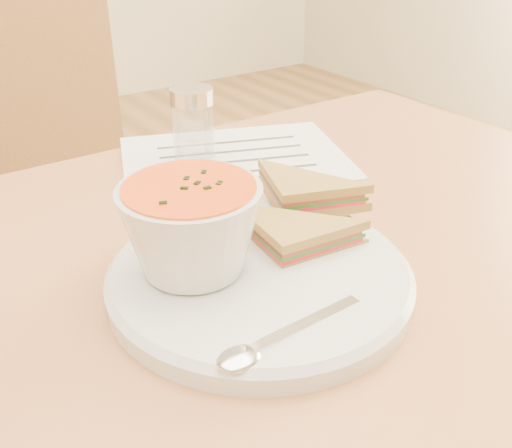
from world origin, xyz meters
TOP-DOWN VIEW (x-y plane):
  - chair_far at (-0.04, 0.57)m, footprint 0.49×0.49m
  - plate at (-0.04, -0.03)m, footprint 0.27×0.27m
  - soup_bowl at (-0.09, -0.00)m, footprint 0.13×0.13m
  - sandwich_half_a at (-0.03, -0.05)m, footprint 0.10×0.10m
  - sandwich_half_b at (0.02, 0.01)m, footprint 0.12×0.12m
  - spoon at (-0.07, -0.12)m, footprint 0.17×0.04m
  - paper_menu at (0.10, 0.23)m, footprint 0.35×0.31m
  - condiment_shaker at (0.05, 0.24)m, footprint 0.06×0.06m

SIDE VIEW (x-z plane):
  - chair_far at x=-0.04m, z-range 0.00..1.01m
  - paper_menu at x=0.10m, z-range 0.75..0.75m
  - plate at x=-0.04m, z-range 0.75..0.77m
  - spoon at x=-0.07m, z-range 0.77..0.78m
  - sandwich_half_a at x=-0.03m, z-range 0.77..0.79m
  - sandwich_half_b at x=0.02m, z-range 0.78..0.81m
  - condiment_shaker at x=0.05m, z-range 0.75..0.85m
  - soup_bowl at x=-0.09m, z-range 0.77..0.85m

